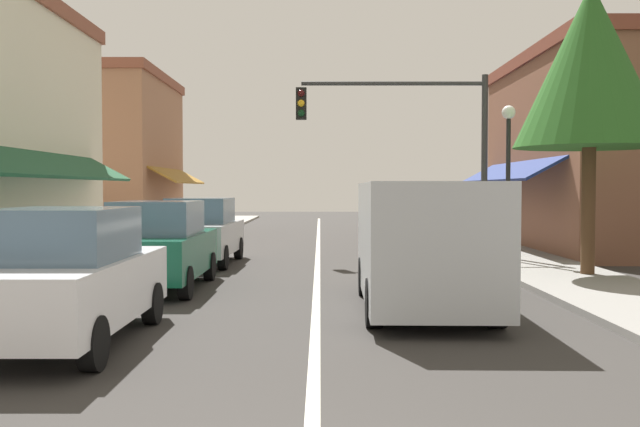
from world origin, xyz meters
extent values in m
plane|color=#33302D|center=(0.00, 18.00, 0.00)|extent=(80.00, 80.00, 0.00)
cube|color=gray|center=(-5.50, 18.00, 0.06)|extent=(2.60, 56.00, 0.12)
cube|color=gray|center=(5.50, 18.00, 0.06)|extent=(2.60, 56.00, 0.12)
cube|color=silver|center=(0.00, 18.00, 0.00)|extent=(0.14, 52.00, 0.01)
cube|color=slate|center=(-6.86, 12.00, 1.40)|extent=(0.08, 10.64, 1.80)
cube|color=#194C2D|center=(-6.25, 12.00, 2.60)|extent=(1.27, 11.76, 0.73)
cube|color=slate|center=(-6.86, 15.08, 4.71)|extent=(0.08, 1.10, 1.30)
cube|color=brown|center=(9.27, 20.00, 3.05)|extent=(4.93, 10.00, 6.10)
cube|color=brown|center=(9.27, 20.00, 6.30)|extent=(5.13, 10.20, 0.40)
cube|color=slate|center=(6.86, 20.00, 1.40)|extent=(0.08, 7.60, 1.80)
cube|color=navy|center=(6.25, 20.00, 2.60)|extent=(1.27, 8.40, 0.73)
cube|color=slate|center=(6.86, 17.80, 4.39)|extent=(0.08, 1.10, 1.30)
cube|color=slate|center=(6.86, 22.20, 4.39)|extent=(0.08, 1.10, 1.30)
cube|color=#9E6B4C|center=(-8.92, 28.00, 3.33)|extent=(4.23, 8.00, 6.67)
cube|color=brown|center=(-8.92, 28.00, 6.87)|extent=(4.43, 8.20, 0.40)
cube|color=slate|center=(-6.86, 28.00, 1.40)|extent=(0.08, 6.08, 1.80)
cube|color=olive|center=(-6.25, 28.00, 2.60)|extent=(1.27, 6.72, 0.73)
cube|color=slate|center=(-6.86, 26.24, 4.80)|extent=(0.08, 1.10, 1.30)
cube|color=slate|center=(-6.86, 29.76, 4.80)|extent=(0.08, 1.10, 1.30)
cube|color=silver|center=(-3.23, 5.85, 0.71)|extent=(1.73, 4.10, 0.80)
cube|color=slate|center=(-3.23, 5.75, 1.44)|extent=(1.52, 2.00, 0.66)
cylinder|color=black|center=(-4.01, 7.20, 0.31)|extent=(0.20, 0.62, 0.62)
cylinder|color=black|center=(-2.43, 7.20, 0.31)|extent=(0.20, 0.62, 0.62)
cylinder|color=black|center=(-2.44, 4.49, 0.31)|extent=(0.20, 0.62, 0.62)
cube|color=#0F4C33|center=(-3.16, 10.82, 0.71)|extent=(1.74, 4.11, 0.80)
cube|color=slate|center=(-3.16, 10.72, 1.44)|extent=(1.53, 2.01, 0.66)
cylinder|color=black|center=(-3.94, 12.18, 0.31)|extent=(0.20, 0.62, 0.62)
cylinder|color=black|center=(-2.36, 12.17, 0.31)|extent=(0.20, 0.62, 0.62)
cylinder|color=black|center=(-3.95, 9.47, 0.31)|extent=(0.20, 0.62, 0.62)
cylinder|color=black|center=(-2.37, 9.46, 0.31)|extent=(0.20, 0.62, 0.62)
cube|color=#B7BABF|center=(-3.09, 15.52, 0.71)|extent=(1.82, 4.14, 0.80)
cube|color=slate|center=(-3.10, 15.42, 1.44)|extent=(1.57, 2.04, 0.66)
cylinder|color=black|center=(-3.85, 16.89, 0.31)|extent=(0.22, 0.62, 0.62)
cylinder|color=black|center=(-2.27, 16.86, 0.31)|extent=(0.22, 0.62, 0.62)
cylinder|color=black|center=(-3.92, 14.19, 0.31)|extent=(0.22, 0.62, 0.62)
cylinder|color=black|center=(-2.34, 14.15, 0.31)|extent=(0.22, 0.62, 0.62)
cube|color=#B2B7BC|center=(1.77, 8.47, 1.17)|extent=(2.07, 5.04, 1.90)
cube|color=slate|center=(1.82, 10.87, 1.59)|extent=(1.73, 0.31, 0.84)
cube|color=black|center=(1.82, 11.05, 0.48)|extent=(1.87, 0.24, 0.24)
cylinder|color=black|center=(0.92, 10.04, 0.36)|extent=(0.26, 0.73, 0.72)
cylinder|color=black|center=(2.68, 10.00, 0.36)|extent=(0.26, 0.73, 0.72)
cylinder|color=black|center=(0.85, 6.94, 0.36)|extent=(0.26, 0.73, 0.72)
cylinder|color=black|center=(2.62, 6.90, 0.36)|extent=(0.26, 0.73, 0.72)
cylinder|color=#333333|center=(4.80, 17.04, 2.64)|extent=(0.18, 0.18, 5.28)
cylinder|color=#333333|center=(2.17, 17.04, 5.03)|extent=(5.27, 0.12, 0.12)
cube|color=black|center=(-0.47, 16.86, 4.43)|extent=(0.30, 0.24, 0.90)
sphere|color=#420F0F|center=(-0.47, 16.73, 4.71)|extent=(0.20, 0.20, 0.20)
sphere|color=yellow|center=(-0.47, 16.73, 4.43)|extent=(0.20, 0.20, 0.20)
sphere|color=#0C3316|center=(-0.47, 16.73, 4.15)|extent=(0.20, 0.20, 0.20)
cylinder|color=black|center=(5.03, 15.33, 1.92)|extent=(0.12, 0.12, 3.84)
sphere|color=white|center=(5.03, 15.33, 4.02)|extent=(0.36, 0.36, 0.36)
cylinder|color=#4C331E|center=(6.04, 12.40, 1.71)|extent=(0.30, 0.30, 3.43)
cone|color=#285B21|center=(6.04, 12.40, 4.75)|extent=(3.31, 3.31, 3.64)
camera|label=1|loc=(0.07, -3.19, 2.02)|focal=39.45mm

